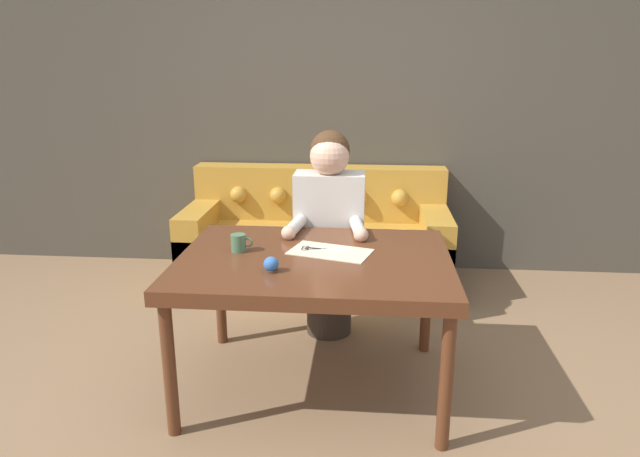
{
  "coord_description": "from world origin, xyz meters",
  "views": [
    {
      "loc": [
        0.22,
        -2.52,
        1.66
      ],
      "look_at": [
        -0.02,
        0.27,
        0.83
      ],
      "focal_mm": 32.0,
      "sensor_mm": 36.0,
      "label": 1
    }
  ],
  "objects_px": {
    "person": "(329,231)",
    "mug": "(239,243)",
    "dining_table": "(314,269)",
    "scissors": "(316,249)",
    "pin_cushion": "(271,265)",
    "couch": "(317,243)"
  },
  "relations": [
    {
      "from": "dining_table",
      "to": "person",
      "type": "distance_m",
      "value": 0.64
    },
    {
      "from": "scissors",
      "to": "pin_cushion",
      "type": "distance_m",
      "value": 0.38
    },
    {
      "from": "person",
      "to": "pin_cushion",
      "type": "bearing_deg",
      "value": -103.53
    },
    {
      "from": "couch",
      "to": "mug",
      "type": "bearing_deg",
      "value": -100.3
    },
    {
      "from": "dining_table",
      "to": "pin_cushion",
      "type": "xyz_separation_m",
      "value": [
        -0.18,
        -0.22,
        0.1
      ]
    },
    {
      "from": "person",
      "to": "pin_cushion",
      "type": "xyz_separation_m",
      "value": [
        -0.21,
        -0.86,
        0.09
      ]
    },
    {
      "from": "person",
      "to": "scissors",
      "type": "bearing_deg",
      "value": -93.53
    },
    {
      "from": "person",
      "to": "mug",
      "type": "height_order",
      "value": "person"
    },
    {
      "from": "dining_table",
      "to": "scissors",
      "type": "bearing_deg",
      "value": 91.58
    },
    {
      "from": "dining_table",
      "to": "mug",
      "type": "height_order",
      "value": "mug"
    },
    {
      "from": "mug",
      "to": "pin_cushion",
      "type": "xyz_separation_m",
      "value": [
        0.21,
        -0.27,
        -0.01
      ]
    },
    {
      "from": "couch",
      "to": "pin_cushion",
      "type": "bearing_deg",
      "value": -91.75
    },
    {
      "from": "couch",
      "to": "scissors",
      "type": "distance_m",
      "value": 1.45
    },
    {
      "from": "person",
      "to": "dining_table",
      "type": "bearing_deg",
      "value": -92.64
    },
    {
      "from": "person",
      "to": "couch",
      "type": "bearing_deg",
      "value": 100.23
    },
    {
      "from": "scissors",
      "to": "mug",
      "type": "xyz_separation_m",
      "value": [
        -0.38,
        -0.07,
        0.04
      ]
    },
    {
      "from": "dining_table",
      "to": "pin_cushion",
      "type": "height_order",
      "value": "pin_cushion"
    },
    {
      "from": "scissors",
      "to": "mug",
      "type": "distance_m",
      "value": 0.39
    },
    {
      "from": "couch",
      "to": "dining_table",
      "type": "bearing_deg",
      "value": -85.2
    },
    {
      "from": "dining_table",
      "to": "mug",
      "type": "xyz_separation_m",
      "value": [
        -0.39,
        0.05,
        0.11
      ]
    },
    {
      "from": "person",
      "to": "scissors",
      "type": "distance_m",
      "value": 0.53
    },
    {
      "from": "couch",
      "to": "mug",
      "type": "height_order",
      "value": "couch"
    }
  ]
}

